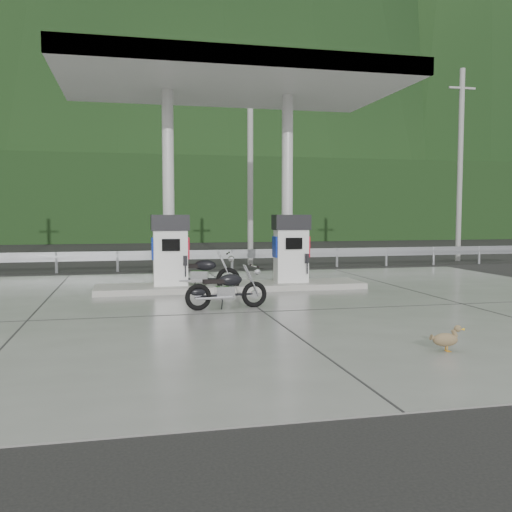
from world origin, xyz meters
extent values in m
plane|color=black|center=(0.00, 0.00, 0.00)|extent=(160.00, 160.00, 0.00)
cube|color=slate|center=(0.00, 0.00, 0.01)|extent=(18.00, 14.00, 0.02)
cube|color=#99988F|center=(0.00, 2.50, 0.10)|extent=(7.00, 1.40, 0.15)
cylinder|color=silver|center=(-1.60, 2.90, 2.67)|extent=(0.30, 0.30, 5.00)
cylinder|color=silver|center=(1.60, 2.90, 2.67)|extent=(0.30, 0.30, 5.00)
cube|color=silver|center=(0.00, 2.50, 5.37)|extent=(8.50, 5.00, 0.40)
cube|color=black|center=(0.00, 11.50, 0.00)|extent=(60.00, 7.00, 0.01)
cylinder|color=gray|center=(2.00, 9.50, 4.00)|extent=(0.22, 0.22, 8.00)
cylinder|color=gray|center=(11.00, 9.50, 4.00)|extent=(0.22, 0.22, 8.00)
cube|color=black|center=(0.00, 30.00, 3.00)|extent=(80.00, 6.00, 6.00)
camera|label=1|loc=(-2.66, -12.08, 2.00)|focal=40.00mm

